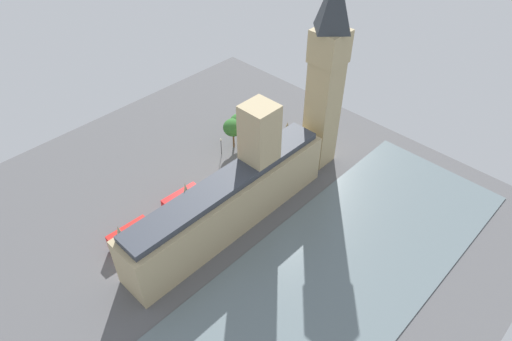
{
  "coord_description": "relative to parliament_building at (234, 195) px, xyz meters",
  "views": [
    {
      "loc": [
        -60.95,
        51.58,
        85.16
      ],
      "look_at": [
        1.0,
        -12.61,
        8.29
      ],
      "focal_mm": 31.52,
      "sensor_mm": 36.0,
      "label": 1
    }
  ],
  "objects": [
    {
      "name": "ground_plane",
      "position": [
        1.99,
        1.72,
        -8.77
      ],
      "size": [
        129.08,
        129.08,
        0.0
      ],
      "primitive_type": "plane",
      "color": "#565659"
    },
    {
      "name": "river_thames",
      "position": [
        -28.45,
        1.72,
        -8.64
      ],
      "size": [
        37.49,
        116.18,
        0.25
      ],
      "primitive_type": "cube",
      "color": "slate",
      "rests_on": "ground"
    },
    {
      "name": "parliament_building",
      "position": [
        0.0,
        0.0,
        0.0
      ],
      "size": [
        10.28,
        59.08,
        30.43
      ],
      "color": "tan",
      "rests_on": "ground"
    },
    {
      "name": "clock_tower",
      "position": [
        0.25,
        -34.33,
        20.19
      ],
      "size": [
        8.29,
        8.29,
        55.97
      ],
      "color": "tan",
      "rests_on": "ground"
    },
    {
      "name": "car_silver_corner",
      "position": [
        13.08,
        -16.89,
        -7.88
      ],
      "size": [
        2.11,
        4.89,
        1.74
      ],
      "rotation": [
        0.0,
        0.0,
        -0.08
      ],
      "color": "#B7B7BC",
      "rests_on": "ground"
    },
    {
      "name": "car_white_far_end",
      "position": [
        11.7,
        -5.34,
        -7.88
      ],
      "size": [
        2.24,
        4.36,
        1.74
      ],
      "rotation": [
        0.0,
        0.0,
        -0.1
      ],
      "color": "silver",
      "rests_on": "ground"
    },
    {
      "name": "double_decker_bus_by_river_gate",
      "position": [
        13.81,
        6.32,
        -6.13
      ],
      "size": [
        2.99,
        10.59,
        4.75
      ],
      "rotation": [
        0.0,
        0.0,
        -0.04
      ],
      "color": "red",
      "rests_on": "ground"
    },
    {
      "name": "double_decker_bus_near_tower",
      "position": [
        13.38,
        22.74,
        -6.13
      ],
      "size": [
        2.92,
        10.58,
        4.75
      ],
      "rotation": [
        0.0,
        0.0,
        -0.03
      ],
      "color": "red",
      "rests_on": "ground"
    },
    {
      "name": "pedestrian_trailing",
      "position": [
        6.93,
        -10.32,
        -8.04
      ],
      "size": [
        0.58,
        0.48,
        1.61
      ],
      "rotation": [
        0.0,
        0.0,
        4.65
      ],
      "color": "#336B60",
      "rests_on": "ground"
    },
    {
      "name": "pedestrian_kerbside",
      "position": [
        6.65,
        -3.76,
        -8.04
      ],
      "size": [
        0.64,
        0.56,
        1.6
      ],
      "rotation": [
        0.0,
        0.0,
        4.42
      ],
      "color": "maroon",
      "rests_on": "ground"
    },
    {
      "name": "plane_tree_midblock",
      "position": [
        22.52,
        -24.29,
        -1.41
      ],
      "size": [
        6.67,
        6.67,
        10.22
      ],
      "color": "brown",
      "rests_on": "ground"
    },
    {
      "name": "plane_tree_leading",
      "position": [
        22.45,
        -21.18,
        -1.52
      ],
      "size": [
        6.09,
        6.09,
        9.87
      ],
      "color": "brown",
      "rests_on": "ground"
    },
    {
      "name": "street_lamp_opposite_hall",
      "position": [
        22.41,
        -16.0,
        -4.67
      ],
      "size": [
        0.56,
        0.56,
        5.81
      ],
      "color": "black",
      "rests_on": "ground"
    }
  ]
}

